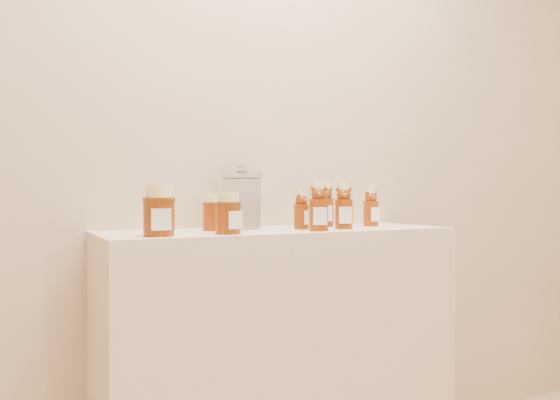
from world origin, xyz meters
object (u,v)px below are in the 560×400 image
bear_bottle_back_left (301,206)px  honey_jar_left (159,211)px  glass_canister (242,198)px  display_table (281,361)px  bear_bottle_front_left (319,201)px

bear_bottle_back_left → honey_jar_left: (-0.52, -0.09, -0.01)m
glass_canister → display_table: bearing=-40.8°
bear_bottle_back_left → glass_canister: size_ratio=0.74×
display_table → bear_bottle_back_left: bearing=-17.0°
bear_bottle_front_left → display_table: bearing=144.0°
bear_bottle_front_left → honey_jar_left: 0.52m
display_table → honey_jar_left: bearing=-165.7°
display_table → honey_jar_left: 0.70m
glass_canister → bear_bottle_front_left: bearing=-50.6°
bear_bottle_front_left → glass_canister: size_ratio=0.91×
bear_bottle_front_left → honey_jar_left: size_ratio=1.34×
bear_bottle_front_left → honey_jar_left: bear_bottle_front_left is taller
bear_bottle_back_left → honey_jar_left: size_ratio=1.09×
bear_bottle_back_left → honey_jar_left: bearing=166.8°
honey_jar_left → bear_bottle_back_left: bearing=16.8°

